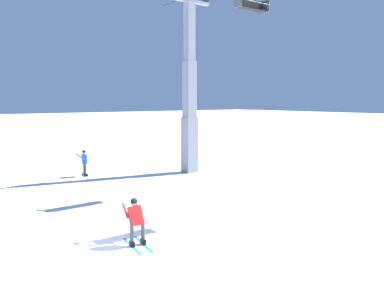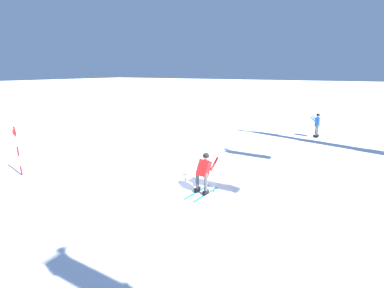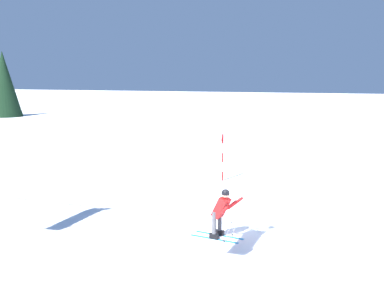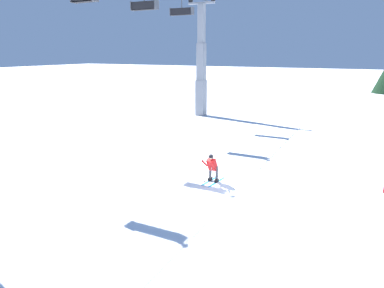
{
  "view_description": "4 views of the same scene",
  "coord_description": "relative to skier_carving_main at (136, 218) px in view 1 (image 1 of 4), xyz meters",
  "views": [
    {
      "loc": [
        11.06,
        -4.82,
        4.75
      ],
      "look_at": [
        0.7,
        2.87,
        3.23
      ],
      "focal_mm": 34.77,
      "sensor_mm": 36.0,
      "label": 1
    },
    {
      "loc": [
        9.01,
        5.16,
        4.49
      ],
      "look_at": [
        1.42,
        0.84,
        2.15
      ],
      "focal_mm": 25.68,
      "sensor_mm": 36.0,
      "label": 2
    },
    {
      "loc": [
        -3.89,
        14.25,
        4.89
      ],
      "look_at": [
        0.57,
        2.79,
        3.15
      ],
      "focal_mm": 45.09,
      "sensor_mm": 36.0,
      "label": 3
    },
    {
      "loc": [
        -14.9,
        -5.88,
        6.5
      ],
      "look_at": [
        -0.1,
        1.65,
        2.05
      ],
      "focal_mm": 32.51,
      "sensor_mm": 36.0,
      "label": 4
    }
  ],
  "objects": [
    {
      "name": "skier_distant_uphill",
      "position": [
        -11.83,
        2.68,
        0.07
      ],
      "size": [
        0.74,
        1.64,
        1.69
      ],
      "color": "yellow",
      "rests_on": "ground_plane"
    },
    {
      "name": "chairlift_seat_nearest",
      "position": [
        -3.56,
        8.79,
        8.82
      ],
      "size": [
        0.61,
        2.07,
        1.96
      ],
      "color": "black"
    },
    {
      "name": "lift_tower_near",
      "position": [
        -8.98,
        8.79,
        3.87
      ],
      "size": [
        0.82,
        3.06,
        11.46
      ],
      "color": "gray",
      "rests_on": "ground_plane"
    },
    {
      "name": "skier_carving_main",
      "position": [
        0.0,
        0.0,
        0.0
      ],
      "size": [
        1.65,
        0.78,
        1.67
      ],
      "color": "#198CCC",
      "rests_on": "ground_plane"
    },
    {
      "name": "ground_plane",
      "position": [
        -0.4,
        -0.77,
        -0.89
      ],
      "size": [
        260.0,
        260.0,
        0.0
      ],
      "primitive_type": "plane",
      "color": "white"
    }
  ]
}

